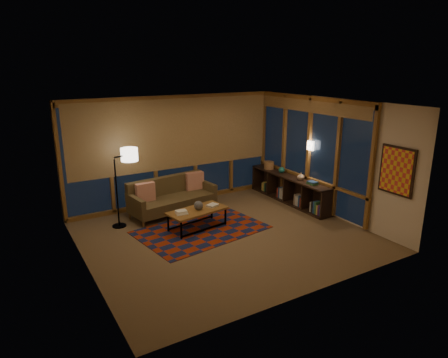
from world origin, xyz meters
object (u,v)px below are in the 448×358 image
sofa (173,197)px  bookshelf (289,189)px  coffee_table (197,219)px  floor_lamp (117,189)px

sofa → bookshelf: bearing=-22.2°
sofa → coffee_table: (0.08, -1.09, -0.20)m
coffee_table → bookshelf: 2.83m
sofa → coffee_table: bearing=-93.3°
coffee_table → bookshelf: (2.81, 0.35, 0.13)m
sofa → bookshelf: sofa is taller
floor_lamp → bookshelf: size_ratio=0.62×
coffee_table → floor_lamp: bearing=136.2°
sofa → floor_lamp: (-1.34, -0.13, 0.43)m
sofa → floor_lamp: size_ratio=1.19×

